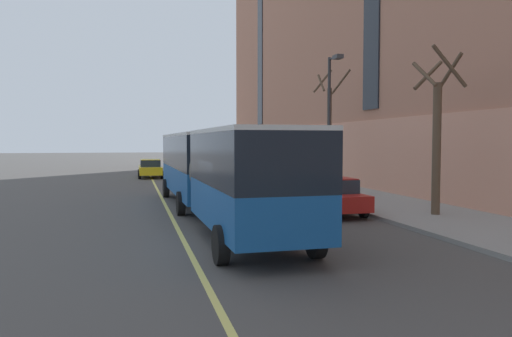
% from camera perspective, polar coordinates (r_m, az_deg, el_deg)
% --- Properties ---
extents(ground_plane, '(260.00, 260.00, 0.00)m').
position_cam_1_polar(ground_plane, '(15.18, -2.22, -8.59)').
color(ground_plane, '#4C4947').
extents(sidewalk, '(5.03, 160.00, 0.15)m').
position_cam_1_polar(sidewalk, '(21.38, 19.95, -5.15)').
color(sidewalk, gray).
rests_on(sidewalk, ground).
extents(city_bus, '(3.21, 19.03, 3.45)m').
position_cam_1_polar(city_bus, '(20.36, -4.84, 0.10)').
color(city_bus, '#19569E').
rests_on(city_bus, ground).
extents(parked_car_champagne_0, '(1.97, 4.71, 1.56)m').
position_cam_1_polar(parked_car_champagne_0, '(48.18, -4.03, 0.36)').
color(parked_car_champagne_0, '#BCAD89').
rests_on(parked_car_champagne_0, ground).
extents(parked_car_red_1, '(2.04, 4.60, 1.56)m').
position_cam_1_polar(parked_car_red_1, '(21.38, 8.44, -3.08)').
color(parked_car_red_1, '#B21E19').
rests_on(parked_car_red_1, ground).
extents(parked_car_black_3, '(2.11, 4.62, 1.56)m').
position_cam_1_polar(parked_car_black_3, '(34.91, -0.52, -0.67)').
color(parked_car_black_3, black).
rests_on(parked_car_black_3, ground).
extents(taxi_cab, '(2.03, 4.80, 1.56)m').
position_cam_1_polar(taxi_cab, '(43.42, -12.00, 0.01)').
color(taxi_cab, yellow).
rests_on(taxi_cab, ground).
extents(street_tree_mid_block, '(1.60, 1.57, 6.61)m').
position_cam_1_polar(street_tree_mid_block, '(21.17, 19.98, 3.92)').
color(street_tree_mid_block, brown).
rests_on(street_tree_mid_block, sidewalk).
extents(street_tree_far_uptown, '(2.04, 1.79, 7.46)m').
position_cam_1_polar(street_tree_far_uptown, '(31.21, 8.36, 4.39)').
color(street_tree_far_uptown, brown).
rests_on(street_tree_far_uptown, sidewalk).
extents(street_lamp, '(0.36, 1.48, 7.26)m').
position_cam_1_polar(street_lamp, '(26.05, 8.54, 6.35)').
color(street_lamp, '#2D2D30').
rests_on(street_lamp, sidewalk).
extents(lane_centerline, '(0.16, 140.00, 0.01)m').
position_cam_1_polar(lane_centerline, '(17.88, -8.95, -6.82)').
color(lane_centerline, '#E0D66B').
rests_on(lane_centerline, ground).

